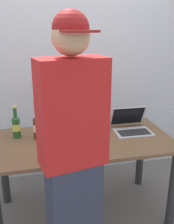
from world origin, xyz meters
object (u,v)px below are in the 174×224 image
Objects in this scene: laptop at (131,126)px; beer_bottle_brown at (16,126)px; beer_bottle_green at (37,127)px; person_figure at (73,160)px.

beer_bottle_brown is (-1.05, 0.08, 0.06)m from laptop.
beer_bottle_brown is at bearing 175.79° from laptop.
laptop is 0.87m from beer_bottle_green.
beer_bottle_brown is 0.16× the size of person_figure.
person_figure reaches higher than beer_bottle_green.
beer_bottle_green is at bearing -19.45° from beer_bottle_brown.
laptop is at bearing -4.21° from beer_bottle_brown.
person_figure is (0.37, -0.80, 0.05)m from beer_bottle_brown.
beer_bottle_green is 0.99× the size of beer_bottle_brown.
beer_bottle_green is 0.19m from beer_bottle_brown.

